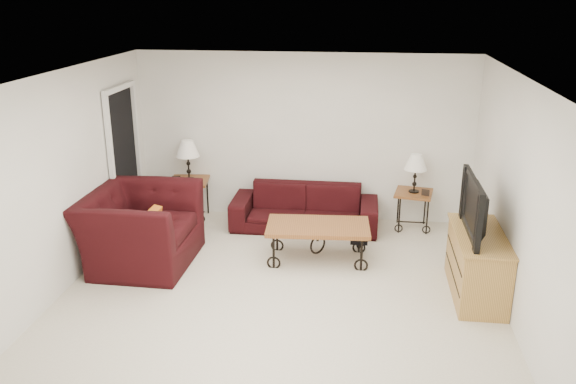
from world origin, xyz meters
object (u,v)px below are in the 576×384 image
(side_table_left, at_px, (190,199))
(television, at_px, (482,207))
(lamp_left, at_px, (188,160))
(backpack, at_px, (359,233))
(lamp_right, at_px, (415,173))
(armchair, at_px, (141,228))
(tv_stand, at_px, (477,264))
(side_table_right, at_px, (412,210))
(sofa, at_px, (305,208))
(coffee_table, at_px, (318,242))

(side_table_left, distance_m, television, 4.44)
(lamp_left, height_order, backpack, lamp_left)
(side_table_left, relative_size, backpack, 1.34)
(lamp_right, bearing_deg, backpack, -132.36)
(lamp_right, height_order, television, television)
(armchair, distance_m, backpack, 2.88)
(tv_stand, bearing_deg, television, -180.00)
(side_table_right, bearing_deg, backpack, -132.36)
(side_table_left, bearing_deg, lamp_right, 0.00)
(sofa, distance_m, lamp_right, 1.67)
(backpack, bearing_deg, side_table_right, 47.32)
(lamp_right, bearing_deg, side_table_right, 0.00)
(lamp_left, distance_m, lamp_right, 3.35)
(coffee_table, xyz_separation_m, tv_stand, (1.87, -0.68, 0.13))
(side_table_left, distance_m, backpack, 2.72)
(sofa, distance_m, television, 2.87)
(side_table_right, relative_size, television, 0.50)
(lamp_left, xyz_separation_m, coffee_table, (2.06, -1.26, -0.67))
(side_table_left, distance_m, side_table_right, 3.35)
(coffee_table, height_order, armchair, armchair)
(sofa, relative_size, television, 1.89)
(sofa, relative_size, tv_stand, 1.69)
(coffee_table, xyz_separation_m, armchair, (-2.23, -0.35, 0.23))
(sofa, distance_m, tv_stand, 2.79)
(backpack, bearing_deg, coffee_table, -141.20)
(coffee_table, bearing_deg, tv_stand, -20.00)
(lamp_left, bearing_deg, coffee_table, -31.43)
(backpack, bearing_deg, lamp_right, 47.32)
(side_table_right, height_order, coffee_table, side_table_right)
(side_table_left, relative_size, armchair, 0.42)
(lamp_right, height_order, armchair, lamp_right)
(armchair, xyz_separation_m, backpack, (2.76, 0.78, -0.24))
(sofa, xyz_separation_m, backpack, (0.81, -0.65, -0.08))
(television, bearing_deg, lamp_right, -163.71)
(backpack, bearing_deg, side_table_left, 161.92)
(lamp_right, bearing_deg, tv_stand, -73.17)
(sofa, relative_size, backpack, 4.65)
(lamp_right, bearing_deg, sofa, -173.46)
(sofa, distance_m, side_table_right, 1.58)
(side_table_right, relative_size, armchair, 0.39)
(coffee_table, xyz_separation_m, backpack, (0.53, 0.43, -0.02))
(side_table_right, relative_size, lamp_right, 1.00)
(lamp_right, distance_m, tv_stand, 2.08)
(side_table_right, distance_m, coffee_table, 1.80)
(side_table_left, relative_size, lamp_left, 1.00)
(tv_stand, bearing_deg, backpack, 140.41)
(side_table_right, height_order, tv_stand, tv_stand)
(sofa, bearing_deg, armchair, -143.67)
(sofa, xyz_separation_m, side_table_right, (1.57, 0.18, -0.03))
(side_table_left, bearing_deg, lamp_left, 0.00)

